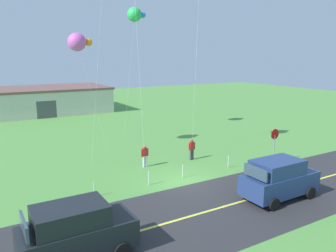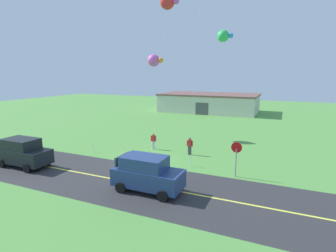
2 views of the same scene
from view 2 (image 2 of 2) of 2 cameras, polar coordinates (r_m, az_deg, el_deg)
The scene contains 16 objects.
ground_plane at distance 22.48m, azimuth -5.61°, elevation -7.86°, with size 120.00×120.00×0.10m, color #549342.
asphalt_road at distance 19.31m, azimuth -11.54°, elevation -11.14°, with size 120.00×7.00×0.00m, color #2D2D30.
road_centre_stripe at distance 19.31m, azimuth -11.54°, elevation -11.13°, with size 120.00×0.16×0.00m, color #E5E04C.
car_suv_foreground at distance 16.84m, azimuth -4.54°, elevation -10.11°, with size 4.40×2.12×2.24m.
car_parked_west_near at distance 24.04m, azimuth -28.72°, elevation -4.96°, with size 4.40×2.12×2.24m.
stop_sign at distance 19.38m, azimuth 14.50°, elevation -5.55°, with size 0.76×0.08×2.56m.
person_adult_near at distance 24.21m, azimuth 4.70°, elevation -4.19°, with size 0.58×0.22×1.60m.
person_adult_companion at distance 25.92m, azimuth -3.16°, elevation -3.15°, with size 0.58×0.22×1.60m.
kite_blue_mid at distance 27.84m, azimuth -0.02°, elevation 25.16°, with size 1.90×3.05×14.70m.
kite_yellow_high at distance 33.64m, azimuth 11.90°, elevation 18.43°, with size 2.04×1.86×12.36m.
kite_pink_drift at distance 31.49m, azimuth -3.00°, elevation 13.92°, with size 2.85×1.40×9.49m.
warehouse_distant at distance 52.77m, azimuth 8.87°, elevation 5.02°, with size 18.36×10.20×3.50m.
fence_post_0 at distance 26.02m, azimuth -15.89°, elevation -4.45°, with size 0.05×0.05×0.90m, color silver.
fence_post_1 at distance 24.02m, azimuth -9.49°, elevation -5.47°, with size 0.05×0.05×0.90m, color silver.
fence_post_2 at distance 22.80m, azimuth -4.24°, elevation -6.25°, with size 0.05×0.05×0.90m, color silver.
fence_post_3 at distance 21.35m, azimuth 4.96°, elevation -7.48°, with size 0.05×0.05×0.90m, color silver.
Camera 2 is at (10.52, -18.48, 7.24)m, focal length 28.32 mm.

